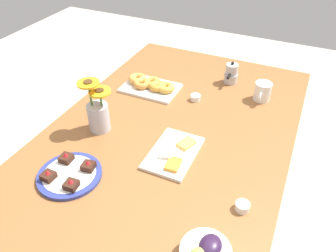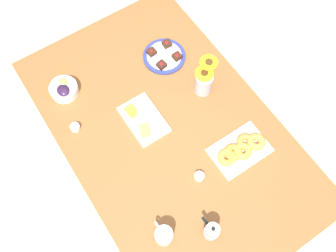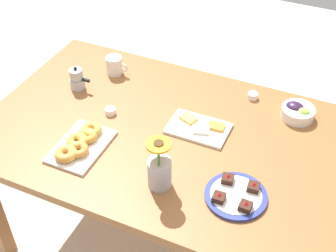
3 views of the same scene
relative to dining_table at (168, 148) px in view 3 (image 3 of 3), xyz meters
name	(u,v)px [view 3 (image 3 of 3)]	position (x,y,z in m)	size (l,w,h in m)	color
ground_plane	(168,237)	(0.00, 0.00, -0.65)	(6.00, 6.00, 0.00)	beige
dining_table	(168,148)	(0.00, 0.00, 0.00)	(1.60, 1.00, 0.74)	brown
coffee_mug	(115,65)	(-0.43, 0.30, 0.13)	(0.12, 0.08, 0.09)	white
grape_bowl	(298,112)	(0.48, 0.33, 0.12)	(0.15, 0.15, 0.07)	white
cheese_platter	(199,128)	(0.11, 0.08, 0.09)	(0.26, 0.17, 0.03)	white
croissant_platter	(80,144)	(-0.29, -0.23, 0.11)	(0.19, 0.29, 0.05)	white
jam_cup_honey	(253,96)	(0.26, 0.39, 0.10)	(0.05, 0.05, 0.03)	white
jam_cup_berry	(110,111)	(-0.29, 0.01, 0.10)	(0.05, 0.05, 0.03)	white
dessert_plate	(236,195)	(0.37, -0.22, 0.10)	(0.23, 0.23, 0.05)	navy
flower_vase	(159,170)	(0.09, -0.28, 0.17)	(0.11, 0.13, 0.24)	#B2B2BC
moka_pot	(77,79)	(-0.53, 0.12, 0.13)	(0.11, 0.07, 0.12)	#B7B7BC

